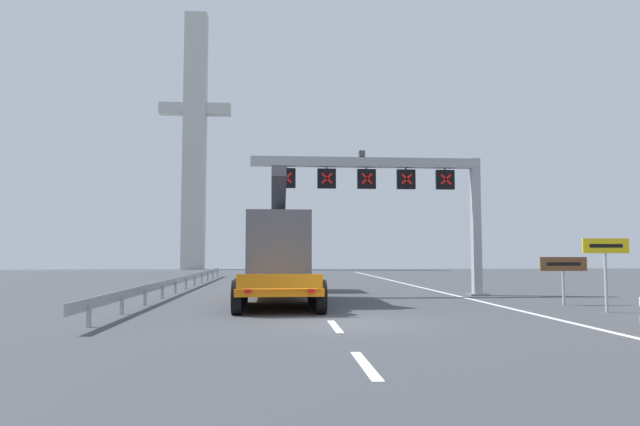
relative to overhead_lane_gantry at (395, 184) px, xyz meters
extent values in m
plane|color=#424449|center=(-3.44, -10.10, -5.22)|extent=(112.00, 112.00, 0.00)
cube|color=silver|center=(-3.96, -16.10, -5.22)|extent=(0.20, 2.60, 0.01)
cube|color=silver|center=(-3.96, -10.86, -5.22)|extent=(0.20, 2.60, 0.01)
cube|color=silver|center=(-3.96, -5.61, -5.22)|extent=(0.20, 2.60, 0.01)
cube|color=silver|center=(-3.96, -0.37, -5.22)|extent=(0.20, 2.60, 0.01)
cube|color=silver|center=(-3.96, 4.88, -5.22)|extent=(0.20, 2.60, 0.01)
cube|color=silver|center=(-3.96, 10.12, -5.22)|extent=(0.20, 2.60, 0.01)
cube|color=silver|center=(-3.96, 15.36, -5.22)|extent=(0.20, 2.60, 0.01)
cube|color=silver|center=(-3.96, 20.61, -5.22)|extent=(0.20, 2.60, 0.01)
cube|color=silver|center=(-3.96, 25.85, -5.22)|extent=(0.20, 2.60, 0.01)
cube|color=silver|center=(2.76, 1.90, -5.22)|extent=(0.20, 63.00, 0.01)
cube|color=#9EA0A5|center=(3.85, 0.00, -1.98)|extent=(0.40, 0.40, 6.48)
cube|color=slate|center=(3.85, 0.00, -5.18)|extent=(0.90, 0.90, 0.08)
cube|color=#9EA0A5|center=(-1.37, 0.00, 1.01)|extent=(10.84, 0.44, 0.44)
cube|color=#4C4C51|center=(-1.60, 0.00, 1.41)|extent=(0.28, 0.40, 0.28)
cube|color=black|center=(2.40, 0.00, 0.23)|extent=(0.86, 0.24, 0.92)
cube|color=#9EA0A5|center=(2.40, 0.00, 0.74)|extent=(0.08, 0.08, 0.16)
cube|color=red|center=(2.40, -0.13, 0.23)|extent=(0.53, 0.02, 0.53)
cube|color=red|center=(2.40, -0.13, 0.23)|extent=(0.53, 0.02, 0.53)
cube|color=black|center=(0.52, 0.00, 0.23)|extent=(0.86, 0.24, 0.92)
cube|color=#9EA0A5|center=(0.52, 0.00, 0.74)|extent=(0.08, 0.08, 0.16)
cube|color=red|center=(0.52, -0.13, 0.23)|extent=(0.53, 0.02, 0.53)
cube|color=red|center=(0.52, -0.13, 0.23)|extent=(0.53, 0.02, 0.53)
cube|color=black|center=(-1.37, 0.00, 0.23)|extent=(0.86, 0.24, 0.92)
cube|color=#9EA0A5|center=(-1.37, 0.00, 0.74)|extent=(0.08, 0.08, 0.16)
cube|color=red|center=(-1.37, -0.13, 0.23)|extent=(0.53, 0.02, 0.53)
cube|color=red|center=(-1.37, -0.13, 0.23)|extent=(0.53, 0.02, 0.53)
cube|color=black|center=(-3.25, 0.00, 0.23)|extent=(0.86, 0.24, 0.92)
cube|color=#9EA0A5|center=(-3.25, 0.00, 0.74)|extent=(0.08, 0.08, 0.16)
cube|color=red|center=(-3.25, -0.13, 0.23)|extent=(0.53, 0.02, 0.53)
cube|color=red|center=(-3.25, -0.13, 0.23)|extent=(0.53, 0.02, 0.53)
cube|color=black|center=(-5.13, 0.00, 0.23)|extent=(0.86, 0.24, 0.92)
cube|color=#9EA0A5|center=(-5.13, 0.00, 0.74)|extent=(0.08, 0.08, 0.16)
cube|color=red|center=(-5.13, -0.13, 0.23)|extent=(0.53, 0.02, 0.53)
cube|color=red|center=(-5.13, -0.13, 0.23)|extent=(0.53, 0.02, 0.53)
cube|color=orange|center=(-5.50, -3.22, -4.49)|extent=(2.90, 10.43, 0.24)
cube|color=orange|center=(-5.44, -8.50, -4.12)|extent=(2.66, 0.11, 0.44)
cylinder|color=black|center=(-6.80, -7.74, -4.67)|extent=(0.33, 1.10, 1.10)
cylinder|color=black|center=(-4.10, -7.71, -4.67)|extent=(0.33, 1.10, 1.10)
cylinder|color=black|center=(-6.81, -6.69, -4.67)|extent=(0.33, 1.10, 1.10)
cylinder|color=black|center=(-4.11, -6.66, -4.67)|extent=(0.33, 1.10, 1.10)
cylinder|color=black|center=(-6.82, -5.64, -4.67)|extent=(0.33, 1.10, 1.10)
cylinder|color=black|center=(-4.12, -5.61, -4.67)|extent=(0.33, 1.10, 1.10)
cylinder|color=black|center=(-6.83, -4.59, -4.67)|extent=(0.33, 1.10, 1.10)
cylinder|color=black|center=(-4.13, -4.56, -4.67)|extent=(0.33, 1.10, 1.10)
cylinder|color=black|center=(-6.84, -3.54, -4.67)|extent=(0.33, 1.10, 1.10)
cylinder|color=black|center=(-4.14, -3.51, -4.67)|extent=(0.33, 1.10, 1.10)
cube|color=silver|center=(-5.56, 3.88, -3.12)|extent=(2.61, 3.22, 3.10)
cube|color=black|center=(-5.56, 3.88, -2.42)|extent=(2.63, 3.24, 0.60)
cylinder|color=black|center=(-6.86, 4.74, -4.67)|extent=(0.35, 1.10, 1.10)
cylinder|color=black|center=(-4.28, 4.77, -4.67)|extent=(0.35, 1.10, 1.10)
cylinder|color=black|center=(-6.84, 2.74, -4.67)|extent=(0.35, 1.10, 1.10)
cylinder|color=black|center=(-4.27, 2.77, -4.67)|extent=(0.35, 1.10, 1.10)
cube|color=#565B66|center=(-5.50, -2.82, -3.02)|extent=(2.43, 5.74, 2.70)
cube|color=#2D2D33|center=(-5.49, -3.68, -1.07)|extent=(0.59, 2.95, 2.29)
cube|color=red|center=(-6.42, -8.55, -4.42)|extent=(0.20, 0.06, 0.12)
cube|color=red|center=(-4.46, -8.53, -4.42)|extent=(0.20, 0.06, 0.12)
cylinder|color=#9EA0A5|center=(5.39, -7.94, -3.99)|extent=(0.10, 0.10, 2.45)
cube|color=yellow|center=(5.39, -8.00, -3.01)|extent=(1.60, 0.06, 0.49)
cube|color=black|center=(5.39, -8.04, -3.01)|extent=(1.15, 0.01, 0.12)
cylinder|color=#9EA0A5|center=(5.40, -5.09, -4.31)|extent=(0.10, 0.10, 1.82)
cube|color=brown|center=(5.40, -5.15, -3.67)|extent=(1.85, 0.06, 0.53)
cube|color=black|center=(5.40, -5.18, -3.67)|extent=(1.33, 0.01, 0.12)
cube|color=#999EA3|center=(-10.56, 5.36, -4.62)|extent=(0.04, 34.91, 0.32)
cube|color=#999EA3|center=(-10.50, -10.51, -4.92)|extent=(0.10, 0.10, 0.60)
cube|color=#999EA3|center=(-10.50, -7.34, -4.92)|extent=(0.10, 0.10, 0.60)
cube|color=#999EA3|center=(-10.50, -4.17, -4.92)|extent=(0.10, 0.10, 0.60)
cube|color=#999EA3|center=(-10.50, -0.99, -4.92)|extent=(0.10, 0.10, 0.60)
cube|color=#999EA3|center=(-10.50, 2.18, -4.92)|extent=(0.10, 0.10, 0.60)
cube|color=#999EA3|center=(-10.50, 5.36, -4.92)|extent=(0.10, 0.10, 0.60)
cube|color=#999EA3|center=(-10.50, 8.53, -4.92)|extent=(0.10, 0.10, 0.60)
cube|color=#999EA3|center=(-10.50, 11.70, -4.92)|extent=(0.10, 0.10, 0.60)
cube|color=#999EA3|center=(-10.50, 14.88, -4.92)|extent=(0.10, 0.10, 0.60)
cube|color=#999EA3|center=(-10.50, 18.05, -4.92)|extent=(0.10, 0.10, 0.60)
cube|color=#999EA3|center=(-10.50, 21.22, -4.92)|extent=(0.10, 0.10, 0.60)
cube|color=#B7B7B2|center=(-16.17, 45.86, 11.24)|extent=(2.80, 2.00, 32.92)
cube|color=#B7B7B2|center=(-16.17, 45.86, 15.19)|extent=(9.00, 1.60, 1.40)
camera|label=1|loc=(-5.50, -26.00, -3.28)|focal=31.61mm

